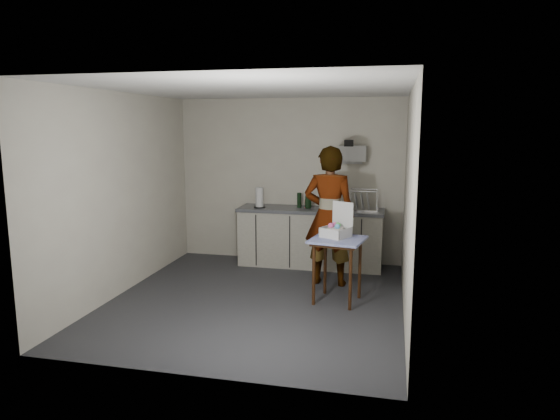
% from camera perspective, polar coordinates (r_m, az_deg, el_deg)
% --- Properties ---
extents(ground, '(4.00, 4.00, 0.00)m').
position_cam_1_polar(ground, '(6.41, -2.66, -10.21)').
color(ground, '#2B2B30').
rests_on(ground, ground).
extents(wall_back, '(3.60, 0.02, 2.60)m').
position_cam_1_polar(wall_back, '(8.01, 1.07, 3.37)').
color(wall_back, beige).
rests_on(wall_back, ground).
extents(wall_right, '(0.02, 4.00, 2.60)m').
position_cam_1_polar(wall_right, '(5.87, 14.33, 0.78)').
color(wall_right, beige).
rests_on(wall_right, ground).
extents(wall_left, '(0.02, 4.00, 2.60)m').
position_cam_1_polar(wall_left, '(6.79, -17.48, 1.79)').
color(wall_left, beige).
rests_on(wall_left, ground).
extents(ceiling, '(3.60, 4.00, 0.01)m').
position_cam_1_polar(ceiling, '(6.04, -2.85, 13.62)').
color(ceiling, white).
rests_on(ceiling, wall_back).
extents(kitchen_counter, '(2.24, 0.62, 0.91)m').
position_cam_1_polar(kitchen_counter, '(7.80, 3.49, -3.32)').
color(kitchen_counter, black).
rests_on(kitchen_counter, ground).
extents(wall_shelf, '(0.42, 0.18, 0.37)m').
position_cam_1_polar(wall_shelf, '(7.76, 8.26, 6.38)').
color(wall_shelf, silver).
rests_on(wall_shelf, ground).
extents(side_table, '(0.72, 0.72, 0.81)m').
position_cam_1_polar(side_table, '(6.19, 6.61, -4.19)').
color(side_table, '#381B0C').
rests_on(side_table, ground).
extents(standing_man, '(0.72, 0.50, 1.91)m').
position_cam_1_polar(standing_man, '(6.83, 5.65, -0.70)').
color(standing_man, '#B2A593').
rests_on(standing_man, ground).
extents(soap_bottle, '(0.15, 0.15, 0.28)m').
position_cam_1_polar(soap_bottle, '(7.70, 3.24, 1.24)').
color(soap_bottle, black).
rests_on(soap_bottle, kitchen_counter).
extents(soda_can, '(0.07, 0.07, 0.13)m').
position_cam_1_polar(soda_can, '(7.74, 3.07, 0.70)').
color(soda_can, red).
rests_on(soda_can, kitchen_counter).
extents(dark_bottle, '(0.07, 0.07, 0.24)m').
position_cam_1_polar(dark_bottle, '(7.75, 2.21, 1.12)').
color(dark_bottle, black).
rests_on(dark_bottle, kitchen_counter).
extents(paper_towel, '(0.18, 0.18, 0.32)m').
position_cam_1_polar(paper_towel, '(7.75, -2.37, 1.37)').
color(paper_towel, black).
rests_on(paper_towel, kitchen_counter).
extents(dish_rack, '(0.45, 0.34, 0.31)m').
position_cam_1_polar(dish_rack, '(7.64, 9.44, 0.52)').
color(dish_rack, white).
rests_on(dish_rack, kitchen_counter).
extents(bakery_box, '(0.41, 0.42, 0.43)m').
position_cam_1_polar(bakery_box, '(6.24, 6.47, -2.20)').
color(bakery_box, silver).
rests_on(bakery_box, side_table).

